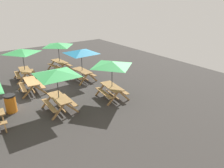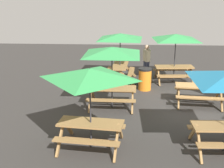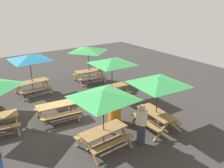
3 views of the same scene
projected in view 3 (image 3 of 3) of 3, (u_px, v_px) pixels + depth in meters
name	position (u px, v px, depth m)	size (l,w,h in m)	color
ground_plane	(63.00, 116.00, 11.78)	(26.92, 26.92, 0.00)	#33302D
picnic_table_1	(89.00, 52.00, 15.61)	(2.22, 2.22, 2.34)	olive
picnic_table_2	(112.00, 64.00, 12.92)	(2.83, 2.83, 2.34)	olive
picnic_table_3	(30.00, 60.00, 13.66)	(2.83, 2.83, 2.34)	olive
picnic_table_4	(57.00, 108.00, 11.30)	(1.93, 1.68, 0.81)	olive
picnic_table_5	(158.00, 85.00, 10.06)	(2.82, 2.82, 2.34)	olive
picnic_table_7	(103.00, 99.00, 8.74)	(2.82, 2.82, 2.34)	olive
trash_bin_orange	(115.00, 112.00, 11.06)	(0.59, 0.59, 0.98)	orange
person_standing	(142.00, 124.00, 9.33)	(0.36, 0.42, 1.67)	#2D334C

